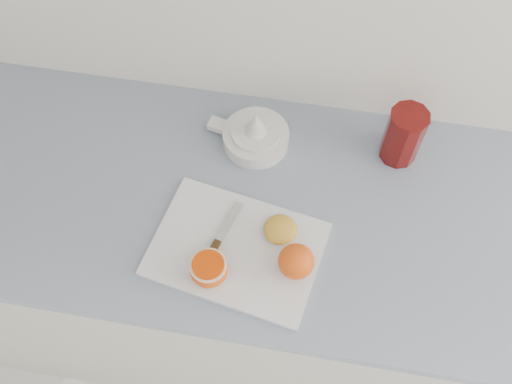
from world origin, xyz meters
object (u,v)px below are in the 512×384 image
cutting_board (236,249)px  half_orange (209,269)px  red_tumbler (403,137)px  counter (294,282)px  citrus_juicer (255,135)px

cutting_board → half_orange: 0.09m
red_tumbler → counter: bearing=-136.5°
half_orange → red_tumbler: size_ratio=0.54×
counter → citrus_juicer: (-0.14, 0.16, 0.47)m
half_orange → counter: bearing=48.1°
cutting_board → half_orange: half_orange is taller
cutting_board → citrus_juicer: bearing=92.0°
counter → half_orange: (-0.18, -0.20, 0.48)m
half_orange → citrus_juicer: citrus_juicer is taller
cutting_board → citrus_juicer: citrus_juicer is taller
counter → citrus_juicer: size_ratio=12.27×
counter → cutting_board: 0.49m
half_orange → citrus_juicer: 0.36m
counter → half_orange: 0.55m
counter → citrus_juicer: bearing=132.1°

